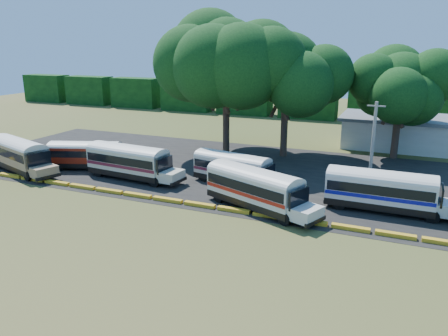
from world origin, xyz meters
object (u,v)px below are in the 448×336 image
at_px(bus_beige, 19,153).
at_px(bus_white_red, 256,186).
at_px(bus_red, 87,153).
at_px(tree_west, 226,58).
at_px(bus_cream_west, 129,160).

relative_size(bus_beige, bus_white_red, 1.03).
distance_m(bus_red, tree_west, 18.88).
bearing_deg(bus_white_red, tree_west, 141.93).
height_order(bus_red, bus_cream_west, bus_cream_west).
relative_size(bus_beige, bus_red, 1.16).
relative_size(bus_beige, tree_west, 0.68).
bearing_deg(bus_cream_west, bus_beige, -163.66).
height_order(bus_beige, bus_white_red, bus_beige).
xyz_separation_m(bus_red, bus_white_red, (20.18, -4.13, 0.19)).
bearing_deg(tree_west, bus_beige, -136.72).
distance_m(bus_red, bus_white_red, 20.60).
relative_size(bus_cream_west, tree_west, 0.66).
xyz_separation_m(bus_beige, tree_west, (16.61, 15.64, 9.29)).
xyz_separation_m(bus_cream_west, tree_west, (4.70, 13.32, 9.35)).
height_order(bus_beige, bus_cream_west, bus_beige).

